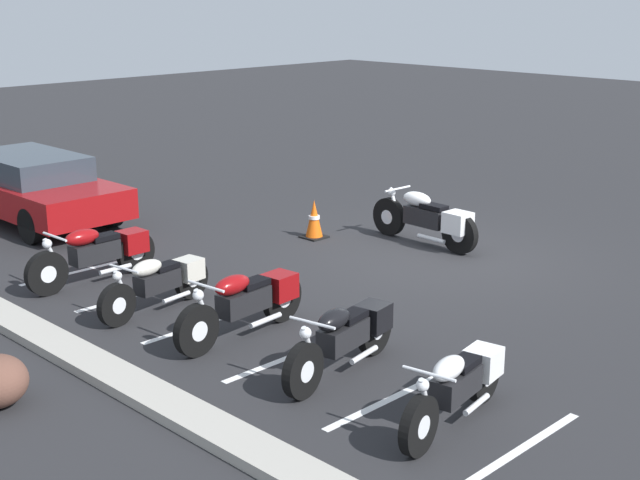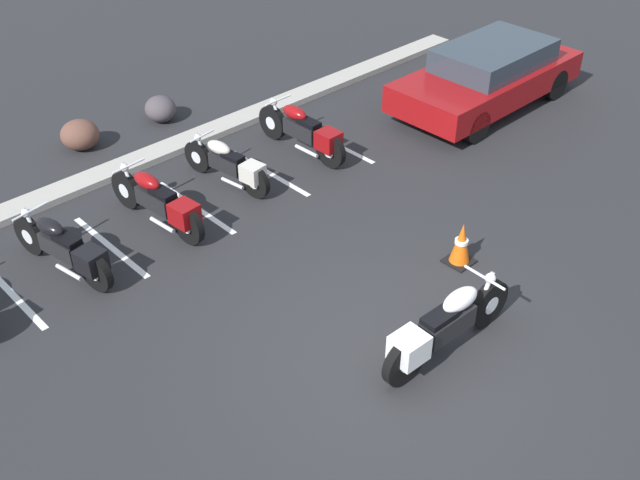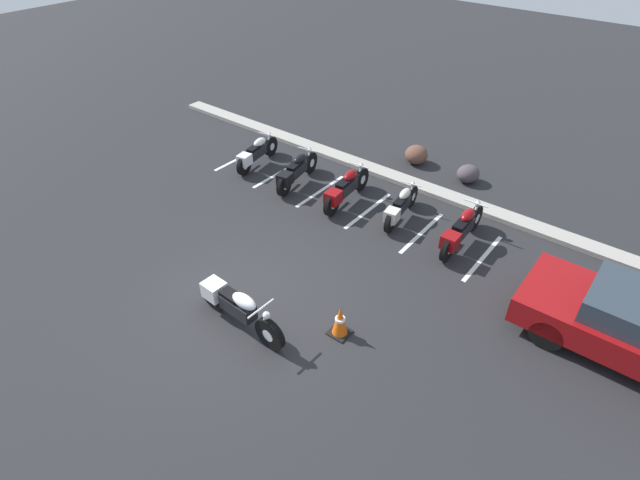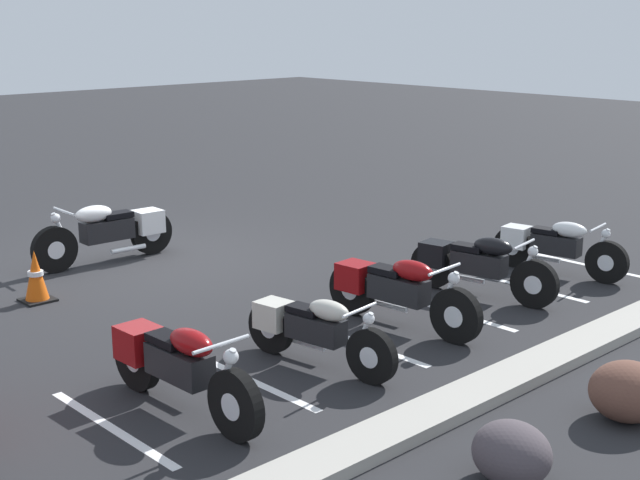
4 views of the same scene
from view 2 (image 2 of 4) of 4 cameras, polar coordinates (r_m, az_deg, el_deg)
name	(u,v)px [view 2 (image 2 of 4)]	position (r m, az deg, el deg)	size (l,w,h in m)	color
ground	(390,356)	(9.78, 5.36, -8.77)	(60.00, 60.00, 0.00)	#262628
motorcycle_white_featured	(443,327)	(9.55, 9.38, -6.55)	(2.30, 0.64, 0.90)	black
parked_bike_1	(65,248)	(11.38, -18.87, -0.61)	(0.72, 2.10, 0.83)	black
parked_bike_2	(160,202)	(12.01, -12.13, 2.84)	(0.62, 2.19, 0.86)	black
parked_bike_3	(230,165)	(12.92, -6.91, 5.72)	(0.61, 1.95, 0.77)	black
parked_bike_4	(305,131)	(13.78, -1.17, 8.27)	(0.62, 2.20, 0.86)	black
car_red	(488,75)	(15.89, 12.69, 12.18)	(4.31, 1.82, 1.29)	black
concrete_curb	(122,167)	(13.91, -14.85, 5.39)	(18.00, 0.50, 0.12)	#A8A399
landscape_rock_0	(161,109)	(15.41, -12.06, 9.75)	(0.67, 0.62, 0.50)	#473F44
landscape_rock_1	(80,135)	(14.74, -17.83, 7.64)	(0.71, 0.68, 0.56)	brown
traffic_cone	(461,244)	(11.24, 10.70, -0.33)	(0.40, 0.40, 0.69)	black
stall_line_1	(11,293)	(11.55, -22.49, -3.73)	(0.10, 2.10, 0.00)	white
stall_line_2	(110,246)	(11.99, -15.69, -0.48)	(0.10, 2.10, 0.00)	white
stall_line_3	(195,207)	(12.62, -9.48, 2.50)	(0.10, 2.10, 0.00)	white
stall_line_4	(269,173)	(13.42, -3.90, 5.13)	(0.10, 2.10, 0.00)	white
stall_line_5	(333,143)	(14.36, 1.03, 7.41)	(0.10, 2.10, 0.00)	white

